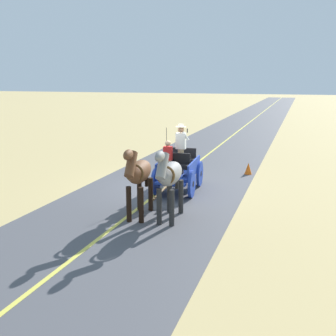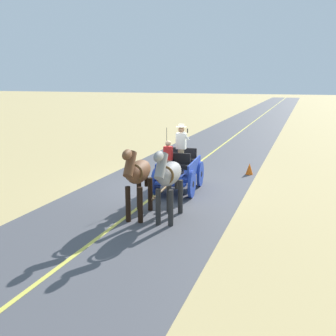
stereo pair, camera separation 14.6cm
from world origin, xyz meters
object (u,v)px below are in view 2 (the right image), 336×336
at_px(traffic_cone, 249,169).
at_px(horse_near_side, 169,176).
at_px(horse_drawn_carriage, 179,169).
at_px(horse_off_side, 138,174).

bearing_deg(traffic_cone, horse_near_side, 77.56).
bearing_deg(horse_near_side, horse_drawn_carriage, -77.09).
bearing_deg(horse_drawn_carriage, horse_near_side, 102.91).
xyz_separation_m(horse_near_side, horse_off_side, (0.93, 0.07, 0.00)).
distance_m(horse_drawn_carriage, horse_off_side, 3.11).
xyz_separation_m(horse_drawn_carriage, traffic_cone, (-2.10, -3.42, -0.57)).
height_order(horse_drawn_carriage, traffic_cone, horse_drawn_carriage).
bearing_deg(horse_drawn_carriage, traffic_cone, -121.53).
bearing_deg(traffic_cone, horse_drawn_carriage, 58.47).
bearing_deg(traffic_cone, horse_off_side, 70.14).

